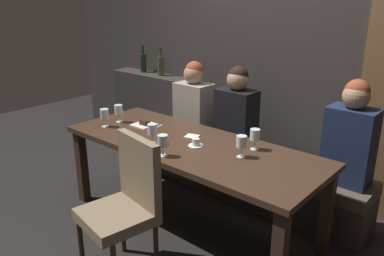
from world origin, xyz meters
TOP-DOWN VIEW (x-y plane):
  - ground at (0.00, 0.00)m, footprint 9.00×9.00m
  - back_wall_tiled at (0.00, 1.22)m, footprint 6.00×0.12m
  - back_counter at (-1.55, 1.04)m, footprint 1.10×0.28m
  - dining_table at (0.00, 0.00)m, footprint 2.20×0.84m
  - banquette_bench at (0.00, 0.70)m, footprint 2.50×0.44m
  - chair_near_side at (0.07, -0.72)m, footprint 0.51×0.51m
  - diner_redhead at (-0.55, 0.69)m, footprint 0.36×0.24m
  - diner_bearded at (-0.05, 0.72)m, footprint 0.36×0.24m
  - diner_far_end at (1.01, 0.73)m, footprint 0.36×0.24m
  - wine_bottle_dark_red at (-1.70, 1.07)m, footprint 0.08×0.08m
  - wine_bottle_pale_label at (-1.38, 1.05)m, footprint 0.08×0.08m
  - wine_glass_end_left at (0.03, -0.33)m, footprint 0.08×0.08m
  - wine_glass_far_right at (0.47, 0.03)m, footprint 0.08×0.08m
  - wine_glass_center_front at (-0.21, -0.21)m, footprint 0.08×0.08m
  - wine_glass_center_back at (0.47, 0.22)m, footprint 0.08×0.08m
  - wine_glass_far_left at (-0.85, -0.02)m, footprint 0.08×0.08m
  - wine_glass_near_right at (-0.84, -0.19)m, footprint 0.08×0.08m
  - espresso_cup at (0.09, -0.02)m, footprint 0.12×0.12m
  - dessert_plate at (-0.60, 0.06)m, footprint 0.19×0.19m
  - fork_on_table at (-0.46, 0.09)m, footprint 0.06×0.17m
  - folded_napkin at (-0.08, 0.12)m, footprint 0.14×0.13m

SIDE VIEW (x-z plane):
  - ground at x=0.00m, z-range 0.00..0.00m
  - banquette_bench at x=0.00m, z-range 0.00..0.45m
  - back_counter at x=-1.55m, z-range 0.00..0.95m
  - chair_near_side at x=0.07m, z-range 0.07..1.05m
  - dining_table at x=0.00m, z-range 0.28..1.02m
  - fork_on_table at x=-0.46m, z-range 0.74..0.75m
  - folded_napkin at x=-0.08m, z-range 0.74..0.75m
  - dessert_plate at x=-0.60m, z-range 0.73..0.78m
  - espresso_cup at x=0.09m, z-range 0.73..0.80m
  - diner_redhead at x=-0.55m, z-range 0.43..1.23m
  - diner_bearded at x=-0.05m, z-range 0.43..1.24m
  - diner_far_end at x=1.01m, z-range 0.43..1.26m
  - wine_glass_far_right at x=0.47m, z-range 0.77..0.93m
  - wine_glass_near_right at x=-0.84m, z-range 0.77..0.93m
  - wine_glass_end_left at x=0.03m, z-range 0.77..0.93m
  - wine_glass_center_front at x=-0.21m, z-range 0.77..0.94m
  - wine_glass_center_back at x=0.47m, z-range 0.77..0.94m
  - wine_glass_far_left at x=-0.85m, z-range 0.77..0.94m
  - wine_bottle_dark_red at x=-1.70m, z-range 0.91..1.23m
  - wine_bottle_pale_label at x=-1.38m, z-range 0.91..1.23m
  - back_wall_tiled at x=0.00m, z-range 0.00..3.00m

